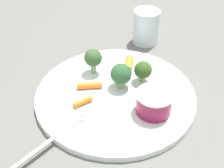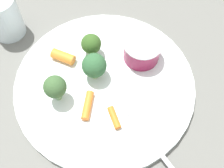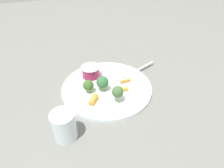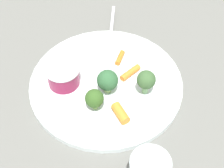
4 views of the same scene
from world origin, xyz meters
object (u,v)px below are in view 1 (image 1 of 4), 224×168
Objects in this scene: broccoli_floret_0 at (143,70)px; fork at (55,137)px; broccoli_floret_1 at (121,74)px; carrot_stick_0 at (90,85)px; carrot_stick_2 at (82,101)px; plate at (115,95)px; drinking_glass at (146,27)px; sauce_cup at (154,103)px; carrot_stick_1 at (129,64)px; broccoli_floret_2 at (93,58)px.

fork is at bearing 106.64° from broccoli_floret_0.
broccoli_floret_1 is (0.00, 0.05, 0.00)m from broccoli_floret_0.
carrot_stick_0 is 0.04m from carrot_stick_2.
broccoli_floret_1 reaches higher than fork.
fork is at bearing 110.94° from plate.
carrot_stick_0 is at bearing 66.80° from broccoli_floret_1.
fork is 2.01× the size of drinking_glass.
carrot_stick_1 is (0.13, -0.03, -0.01)m from sauce_cup.
broccoli_floret_0 is at bearing 145.62° from drinking_glass.
carrot_stick_2 is (-0.01, 0.13, -0.02)m from broccoli_floret_0.
sauce_cup is 0.13m from carrot_stick_2.
carrot_stick_1 is (0.06, -0.06, 0.01)m from plate.
plate is 0.07m from carrot_stick_2.
sauce_cup is 1.21× the size of broccoli_floret_2.
broccoli_floret_0 is 0.88× the size of broccoli_floret_1.
broccoli_floret_1 is (0.09, 0.02, 0.01)m from sauce_cup.
fork is (-0.06, 0.20, -0.02)m from broccoli_floret_0.
drinking_glass reaches higher than carrot_stick_1.
broccoli_floret_1 is at bearing -67.44° from fork.
broccoli_floret_0 is 0.05m from broccoli_floret_1.
drinking_glass reaches higher than broccoli_floret_0.
plate is 0.07m from broccoli_floret_0.
drinking_glass is at bearing -67.65° from broccoli_floret_2.
broccoli_floret_0 is at bearing -87.55° from carrot_stick_2.
broccoli_floret_1 is at bearing -56.48° from plate.
sauce_cup is 1.60× the size of carrot_stick_1.
plate is 0.09m from sauce_cup.
broccoli_floret_0 reaches higher than fork.
plate is 0.09m from carrot_stick_1.
drinking_glass is (0.14, -0.09, 0.00)m from broccoli_floret_0.
carrot_stick_2 is (-0.03, 0.03, -0.00)m from carrot_stick_0.
carrot_stick_0 is at bearing 46.01° from plate.
fork is (-0.05, 0.07, -0.00)m from carrot_stick_2.
broccoli_floret_0 is 0.11m from carrot_stick_0.
broccoli_floret_1 reaches higher than carrot_stick_1.
plate is at bearing 132.71° from drinking_glass.
broccoli_floret_0 reaches higher than carrot_stick_1.
carrot_stick_1 is 0.25× the size of fork.
broccoli_floret_2 is 1.33× the size of carrot_stick_1.
broccoli_floret_2 is 1.49× the size of carrot_stick_2.
sauce_cup is 1.46× the size of broccoli_floret_0.
carrot_stick_1 is 0.23m from fork.
plate is at bearing -173.61° from broccoli_floret_2.
sauce_cup is at bearing -163.67° from broccoli_floret_2.
broccoli_floret_2 is 0.33× the size of fork.
broccoli_floret_0 is 0.55× the size of drinking_glass.
sauce_cup is 0.17m from fork.
carrot_stick_1 is 0.13m from drinking_glass.
broccoli_floret_2 is 1.13× the size of carrot_stick_0.
fork is at bearing 131.37° from carrot_stick_0.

